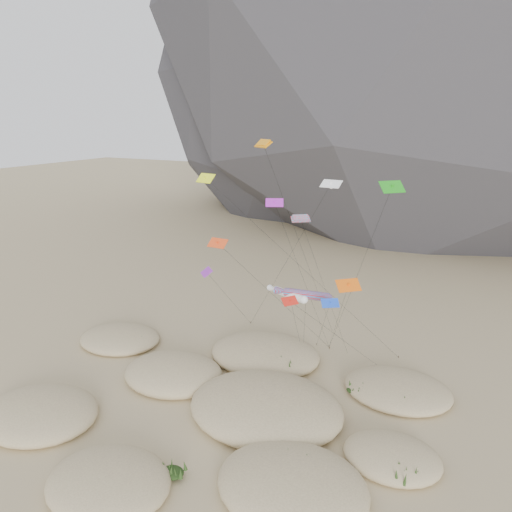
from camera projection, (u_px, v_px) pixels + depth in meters
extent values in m
plane|color=#CCB789|center=(217.00, 430.00, 51.00)|extent=(500.00, 500.00, 0.00)
ellipsoid|color=#2B2B30|center=(316.00, 73.00, 160.44)|extent=(136.20, 127.83, 116.00)
ellipsoid|color=#CCB789|center=(40.00, 413.00, 52.77)|extent=(12.90, 10.97, 2.97)
ellipsoid|color=#CCB789|center=(109.00, 482.00, 42.96)|extent=(11.32, 9.62, 2.65)
ellipsoid|color=#CCB789|center=(292.00, 485.00, 42.50)|extent=(13.33, 11.33, 3.13)
ellipsoid|color=#CCB789|center=(173.00, 373.00, 60.89)|extent=(12.49, 10.61, 3.04)
ellipsoid|color=#CCB789|center=(266.00, 407.00, 53.59)|extent=(16.99, 14.44, 3.70)
ellipsoid|color=#CCB789|center=(392.00, 457.00, 46.31)|extent=(9.14, 7.77, 2.27)
ellipsoid|color=#CCB789|center=(265.00, 354.00, 65.88)|extent=(14.75, 12.54, 2.99)
ellipsoid|color=#CCB789|center=(398.00, 389.00, 57.64)|extent=(12.29, 10.45, 2.35)
ellipsoid|color=#CCB789|center=(120.00, 338.00, 70.73)|extent=(11.80, 10.03, 2.29)
ellipsoid|color=black|center=(62.00, 405.00, 53.95)|extent=(2.84, 2.43, 0.85)
ellipsoid|color=black|center=(73.00, 405.00, 54.04)|extent=(2.52, 2.15, 0.76)
ellipsoid|color=black|center=(109.00, 476.00, 43.77)|extent=(2.84, 2.43, 0.85)
ellipsoid|color=black|center=(172.00, 473.00, 44.27)|extent=(2.16, 1.85, 0.65)
ellipsoid|color=black|center=(288.00, 466.00, 44.36)|extent=(3.52, 3.01, 1.06)
ellipsoid|color=black|center=(249.00, 477.00, 43.30)|extent=(2.00, 1.71, 0.60)
ellipsoid|color=black|center=(170.00, 371.00, 61.20)|extent=(2.77, 2.37, 0.83)
ellipsoid|color=black|center=(172.00, 375.00, 60.48)|extent=(2.17, 1.86, 0.65)
ellipsoid|color=black|center=(272.00, 407.00, 53.11)|extent=(3.01, 2.58, 0.90)
ellipsoid|color=black|center=(305.00, 409.00, 52.87)|extent=(2.40, 2.05, 0.72)
ellipsoid|color=black|center=(231.00, 424.00, 50.61)|extent=(2.69, 2.30, 0.81)
ellipsoid|color=black|center=(403.00, 477.00, 43.54)|extent=(2.40, 2.05, 0.72)
ellipsoid|color=black|center=(261.00, 349.00, 66.50)|extent=(3.02, 2.58, 0.91)
ellipsoid|color=black|center=(282.00, 366.00, 62.31)|extent=(2.61, 2.24, 0.78)
ellipsoid|color=black|center=(396.00, 400.00, 55.10)|extent=(2.15, 1.84, 0.64)
ellipsoid|color=black|center=(355.00, 390.00, 57.25)|extent=(1.96, 1.67, 0.59)
ellipsoid|color=black|center=(136.00, 340.00, 70.26)|extent=(2.41, 2.07, 0.72)
ellipsoid|color=black|center=(117.00, 350.00, 67.60)|extent=(2.04, 1.74, 0.61)
cylinder|color=#3F2D1E|center=(256.00, 344.00, 69.86)|extent=(0.08, 0.08, 0.30)
cylinder|color=#3F2D1E|center=(317.00, 344.00, 69.80)|extent=(0.08, 0.08, 0.30)
cylinder|color=#3F2D1E|center=(329.00, 346.00, 69.12)|extent=(0.08, 0.08, 0.30)
cylinder|color=#3F2D1E|center=(329.00, 348.00, 68.68)|extent=(0.08, 0.08, 0.30)
cylinder|color=#3F2D1E|center=(381.00, 367.00, 63.47)|extent=(0.08, 0.08, 0.30)
cylinder|color=#3F2D1E|center=(259.00, 332.00, 73.61)|extent=(0.08, 0.08, 0.30)
cylinder|color=#3F2D1E|center=(399.00, 357.00, 66.17)|extent=(0.08, 0.08, 0.30)
cylinder|color=#3F2D1E|center=(251.00, 323.00, 77.02)|extent=(0.08, 0.08, 0.30)
cylinder|color=red|center=(306.00, 295.00, 55.87)|extent=(5.69, 1.98, 1.58)
sphere|color=red|center=(328.00, 298.00, 54.21)|extent=(1.06, 1.06, 1.06)
cone|color=red|center=(284.00, 291.00, 57.72)|extent=(2.42, 1.30, 1.14)
cylinder|color=black|center=(305.00, 324.00, 62.41)|extent=(3.88, 9.60, 11.70)
cylinder|color=white|center=(289.00, 294.00, 57.28)|extent=(5.09, 3.36, 1.22)
sphere|color=white|center=(304.00, 300.00, 55.09)|extent=(0.89, 0.89, 0.89)
cone|color=white|center=(275.00, 289.00, 59.69)|extent=(2.27, 1.73, 0.91)
cylinder|color=black|center=(296.00, 324.00, 62.99)|extent=(1.83, 8.86, 11.22)
cube|color=orange|center=(263.00, 144.00, 53.49)|extent=(2.51, 2.11, 0.71)
cube|color=orange|center=(263.00, 143.00, 53.44)|extent=(2.09, 1.74, 0.69)
cylinder|color=black|center=(303.00, 253.00, 63.87)|extent=(3.29, 16.97, 28.06)
cube|color=#FF1A37|center=(301.00, 219.00, 57.84)|extent=(2.32, 2.07, 0.62)
cube|color=#FF1A37|center=(301.00, 217.00, 57.79)|extent=(1.94, 1.71, 0.61)
cylinder|color=black|center=(326.00, 291.00, 62.74)|extent=(4.36, 7.48, 19.44)
cube|color=red|center=(290.00, 301.00, 48.05)|extent=(1.57, 1.76, 0.67)
cube|color=red|center=(290.00, 302.00, 48.09)|extent=(0.29, 0.29, 0.54)
cylinder|color=black|center=(341.00, 339.00, 55.77)|extent=(5.74, 16.59, 13.79)
cube|color=blue|center=(330.00, 303.00, 51.01)|extent=(2.03, 1.78, 0.69)
cube|color=blue|center=(330.00, 304.00, 51.05)|extent=(0.29, 0.29, 0.62)
cylinder|color=black|center=(322.00, 327.00, 60.41)|extent=(6.53, 14.68, 12.51)
cube|color=purple|center=(206.00, 272.00, 58.64)|extent=(2.22, 2.18, 0.78)
cube|color=purple|center=(207.00, 273.00, 58.68)|extent=(0.34, 0.34, 0.70)
cylinder|color=black|center=(232.00, 301.00, 67.84)|extent=(2.58, 15.99, 13.26)
cube|color=white|center=(331.00, 184.00, 52.33)|extent=(2.25, 1.36, 0.72)
cube|color=white|center=(331.00, 185.00, 52.37)|extent=(0.27, 0.20, 0.75)
cylinder|color=black|center=(283.00, 267.00, 64.69)|extent=(16.38, 12.83, 24.08)
cube|color=#E75B0C|center=(348.00, 285.00, 48.37)|extent=(2.54, 2.47, 0.97)
cube|color=#E75B0C|center=(348.00, 287.00, 48.41)|extent=(0.42, 0.42, 0.80)
cylinder|color=black|center=(337.00, 322.00, 58.76)|extent=(6.88, 15.95, 15.13)
cube|color=#E74315|center=(218.00, 243.00, 52.66)|extent=(2.13, 1.15, 0.82)
cube|color=#E74315|center=(218.00, 244.00, 52.70)|extent=(0.26, 0.26, 0.71)
cylinder|color=black|center=(281.00, 302.00, 60.90)|extent=(7.18, 17.20, 18.02)
cube|color=#EEFF1A|center=(206.00, 178.00, 58.06)|extent=(2.42, 1.46, 1.00)
cube|color=#EEFF1A|center=(206.00, 180.00, 58.11)|extent=(0.33, 0.40, 0.74)
cylinder|color=black|center=(308.00, 274.00, 62.13)|extent=(21.36, 12.82, 23.94)
cube|color=#1A9116|center=(392.00, 187.00, 48.49)|extent=(2.56, 2.57, 1.06)
cube|color=#1A9116|center=(392.00, 188.00, 48.53)|extent=(0.47, 0.47, 0.81)
cylinder|color=black|center=(355.00, 281.00, 58.82)|extent=(9.44, 11.57, 24.31)
cube|color=#AD20C0|center=(274.00, 203.00, 56.80)|extent=(2.25, 1.75, 0.85)
cube|color=#AD20C0|center=(274.00, 204.00, 56.85)|extent=(0.34, 0.36, 0.68)
cylinder|color=black|center=(304.00, 282.00, 62.98)|extent=(4.11, 9.69, 21.41)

